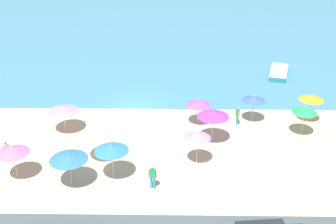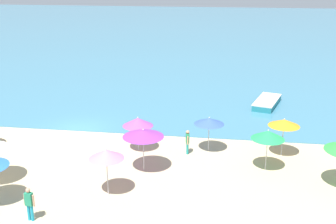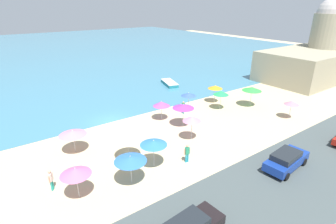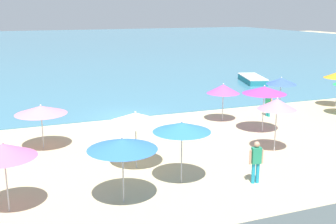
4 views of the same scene
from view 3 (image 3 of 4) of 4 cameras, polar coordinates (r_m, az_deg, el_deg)
name	(u,v)px [view 3 (image 3 of 4)]	position (r m, az deg, el deg)	size (l,w,h in m)	color
ground_plane	(111,122)	(30.73, -12.31, -2.21)	(160.00, 160.00, 0.00)	#C6B289
sea	(27,53)	(82.62, -28.36, 11.18)	(150.00, 110.00, 0.05)	teal
coastal_road	(230,220)	(18.22, 13.36, -21.84)	(80.00, 8.00, 0.06)	#424C4D
beach_umbrella_0	(192,119)	(25.44, 5.23, -1.45)	(1.82, 1.82, 2.61)	#B2B2B7
beach_umbrella_1	(73,133)	(24.93, -20.05, -4.30)	(2.46, 2.46, 2.18)	#B2B2B7
beach_umbrella_2	(221,93)	(33.69, 11.49, 4.10)	(1.93, 1.93, 2.52)	#B2B2B7
beach_umbrella_3	(215,87)	(35.89, 10.25, 5.37)	(1.94, 1.94, 2.49)	#B2B2B7
beach_umbrella_4	(183,106)	(28.28, 3.35, 1.24)	(2.38, 2.38, 2.61)	#B2B2B7
beach_umbrella_5	(292,103)	(33.53, 25.33, 1.84)	(1.72, 1.72, 2.27)	#B2B2B7
beach_umbrella_6	(154,143)	(21.20, -3.17, -6.73)	(2.23, 2.23, 2.49)	#B2B2B7
beach_umbrella_7	(161,104)	(30.02, -1.44, 1.80)	(1.97, 1.97, 2.31)	#B2B2B7
beach_umbrella_8	(130,159)	(19.57, -8.21, -10.05)	(2.43, 2.43, 2.40)	#B2B2B7
beach_umbrella_9	(189,94)	(32.96, 4.52, 3.84)	(1.92, 1.92, 2.33)	#B2B2B7
beach_umbrella_10	(75,172)	(19.11, -19.51, -12.13)	(2.12, 2.12, 2.44)	#B2B2B7
beach_umbrella_11	(252,89)	(35.66, 17.82, 4.81)	(2.49, 2.49, 2.70)	#B2B2B7
beach_umbrella_13	(128,137)	(22.38, -8.67, -5.43)	(2.38, 2.38, 2.49)	#B2B2B7
bather_0	(51,179)	(21.16, -24.14, -13.18)	(0.39, 0.48, 1.67)	teal
bather_1	(187,152)	(22.45, 4.19, -8.78)	(0.56, 0.27, 1.69)	teal
bather_2	(183,107)	(32.14, 3.37, 1.14)	(0.27, 0.56, 1.59)	teal
parked_car_2	(286,160)	(23.68, 24.36, -9.43)	(4.63, 2.22, 1.50)	navy
skiff_nearshore	(169,83)	(43.89, 0.30, 6.33)	(2.82, 4.91, 0.55)	teal
harbor_fortress	(315,55)	(54.34, 29.39, 10.85)	(17.36, 10.69, 13.68)	gray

